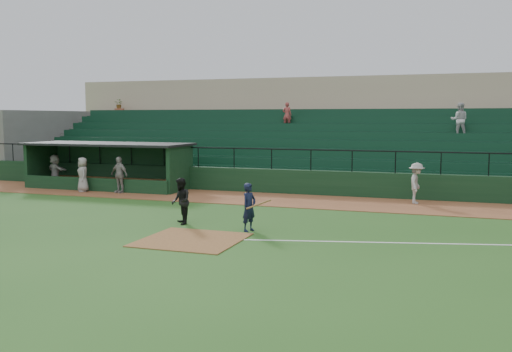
% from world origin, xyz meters
% --- Properties ---
extents(ground, '(90.00, 90.00, 0.00)m').
position_xyz_m(ground, '(0.00, 0.00, 0.00)').
color(ground, '#25511A').
rests_on(ground, ground).
extents(warning_track, '(40.00, 4.00, 0.03)m').
position_xyz_m(warning_track, '(0.00, 8.00, 0.01)').
color(warning_track, brown).
rests_on(warning_track, ground).
extents(home_plate_dirt, '(3.00, 3.00, 0.03)m').
position_xyz_m(home_plate_dirt, '(0.00, -1.00, 0.01)').
color(home_plate_dirt, brown).
rests_on(home_plate_dirt, ground).
extents(foul_line, '(17.49, 4.44, 0.01)m').
position_xyz_m(foul_line, '(8.00, 1.20, 0.01)').
color(foul_line, white).
rests_on(foul_line, ground).
extents(stadium_structure, '(38.00, 13.08, 6.40)m').
position_xyz_m(stadium_structure, '(0.00, 16.46, 2.30)').
color(stadium_structure, black).
rests_on(stadium_structure, ground).
extents(dugout, '(8.90, 3.20, 2.42)m').
position_xyz_m(dugout, '(-9.75, 9.56, 1.33)').
color(dugout, black).
rests_on(dugout, ground).
extents(batter_at_plate, '(1.08, 0.71, 1.61)m').
position_xyz_m(batter_at_plate, '(1.19, 0.91, 0.81)').
color(batter_at_plate, black).
rests_on(batter_at_plate, ground).
extents(umpire, '(0.97, 1.01, 1.64)m').
position_xyz_m(umpire, '(-1.50, 1.27, 0.82)').
color(umpire, black).
rests_on(umpire, ground).
extents(runner, '(0.70, 1.18, 1.78)m').
position_xyz_m(runner, '(6.05, 8.77, 0.92)').
color(runner, '#A6A09B').
rests_on(runner, warning_track).
extents(dugout_player_a, '(1.13, 0.65, 1.80)m').
position_xyz_m(dugout_player_a, '(-8.10, 7.59, 0.93)').
color(dugout_player_a, gray).
rests_on(dugout_player_a, warning_track).
extents(dugout_player_b, '(0.99, 0.98, 1.73)m').
position_xyz_m(dugout_player_b, '(-10.07, 7.37, 0.90)').
color(dugout_player_b, '#9A9590').
rests_on(dugout_player_b, warning_track).
extents(dugout_player_c, '(1.69, 1.12, 1.75)m').
position_xyz_m(dugout_player_c, '(-12.74, 8.60, 0.90)').
color(dugout_player_c, '#A19D97').
rests_on(dugout_player_c, warning_track).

